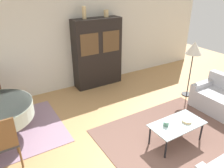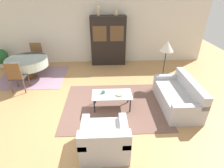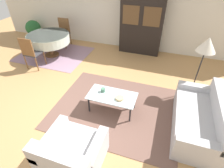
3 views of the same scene
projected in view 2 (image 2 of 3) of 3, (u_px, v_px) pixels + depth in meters
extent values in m
plane|color=tan|center=(79.00, 112.00, 4.70)|extent=(14.00, 14.00, 0.00)
cube|color=beige|center=(86.00, 31.00, 7.19)|extent=(10.00, 0.06, 2.70)
cube|color=brown|center=(115.00, 105.00, 4.97)|extent=(2.85, 2.28, 0.01)
cube|color=gray|center=(33.00, 77.00, 6.51)|extent=(2.35, 1.87, 0.01)
cube|color=#B2B2B7|center=(176.00, 99.00, 4.86)|extent=(0.86, 1.72, 0.45)
cube|color=#B2B2B7|center=(191.00, 86.00, 4.68)|extent=(0.20, 1.72, 0.35)
cube|color=#B2B2B7|center=(190.00, 108.00, 4.04)|extent=(0.86, 0.16, 0.12)
cube|color=#B2B2B7|center=(168.00, 77.00, 5.40)|extent=(0.86, 0.16, 0.12)
cube|color=#B2B2B7|center=(105.00, 140.00, 3.56)|extent=(0.95, 0.90, 0.44)
cube|color=#B2B2B7|center=(104.00, 140.00, 3.06)|extent=(0.95, 0.20, 0.33)
cube|color=#B2B2B7|center=(84.00, 131.00, 3.41)|extent=(0.16, 0.90, 0.12)
cube|color=#B2B2B7|center=(124.00, 130.00, 3.44)|extent=(0.16, 0.90, 0.12)
cylinder|color=black|center=(94.00, 106.00, 4.59)|extent=(0.04, 0.04, 0.40)
cylinder|color=black|center=(130.00, 105.00, 4.62)|extent=(0.04, 0.04, 0.40)
cylinder|color=black|center=(95.00, 97.00, 4.96)|extent=(0.04, 0.04, 0.40)
cylinder|color=black|center=(128.00, 96.00, 5.00)|extent=(0.04, 0.04, 0.40)
cube|color=silver|center=(112.00, 95.00, 4.69)|extent=(1.07, 0.55, 0.02)
cube|color=black|center=(108.00, 41.00, 7.18)|extent=(1.41, 0.43, 1.98)
cube|color=brown|center=(100.00, 34.00, 6.80)|extent=(0.54, 0.01, 0.59)
cube|color=brown|center=(117.00, 34.00, 6.83)|extent=(0.54, 0.01, 0.59)
cylinder|color=brown|center=(31.00, 77.00, 6.43)|extent=(0.48, 0.48, 0.03)
cylinder|color=brown|center=(30.00, 72.00, 6.32)|extent=(0.14, 0.14, 0.46)
cylinder|color=beige|center=(27.00, 62.00, 6.14)|extent=(1.38, 1.38, 0.30)
cylinder|color=beige|center=(26.00, 59.00, 6.07)|extent=(1.39, 1.39, 0.03)
cylinder|color=brown|center=(17.00, 81.00, 5.77)|extent=(0.04, 0.04, 0.44)
cylinder|color=brown|center=(29.00, 80.00, 5.79)|extent=(0.04, 0.04, 0.44)
cylinder|color=brown|center=(11.00, 87.00, 5.42)|extent=(0.04, 0.04, 0.44)
cylinder|color=brown|center=(24.00, 87.00, 5.44)|extent=(0.04, 0.04, 0.44)
cube|color=#333338|center=(18.00, 77.00, 5.49)|extent=(0.44, 0.44, 0.04)
cube|color=brown|center=(13.00, 71.00, 5.17)|extent=(0.44, 0.04, 0.52)
cylinder|color=brown|center=(41.00, 65.00, 6.88)|extent=(0.04, 0.04, 0.44)
cylinder|color=brown|center=(30.00, 66.00, 6.87)|extent=(0.04, 0.04, 0.44)
cylinder|color=brown|center=(44.00, 61.00, 7.23)|extent=(0.04, 0.04, 0.44)
cylinder|color=brown|center=(34.00, 62.00, 7.22)|extent=(0.04, 0.04, 0.44)
cube|color=#333338|center=(36.00, 58.00, 6.93)|extent=(0.44, 0.44, 0.04)
cube|color=brown|center=(36.00, 49.00, 6.96)|extent=(0.44, 0.04, 0.52)
cylinder|color=black|center=(161.00, 84.00, 6.05)|extent=(0.28, 0.28, 0.02)
cylinder|color=black|center=(164.00, 68.00, 5.75)|extent=(0.03, 0.03, 1.18)
cone|color=silver|center=(167.00, 46.00, 5.39)|extent=(0.42, 0.42, 0.33)
cylinder|color=#4C7A60|center=(103.00, 92.00, 4.71)|extent=(0.10, 0.10, 0.09)
cylinder|color=tan|center=(119.00, 94.00, 4.63)|extent=(0.18, 0.18, 0.04)
cylinder|color=tan|center=(99.00, 11.00, 6.60)|extent=(0.11, 0.11, 0.32)
cylinder|color=tan|center=(116.00, 13.00, 6.65)|extent=(0.13, 0.13, 0.20)
cylinder|color=beige|center=(3.00, 65.00, 7.26)|extent=(0.25, 0.25, 0.21)
sphere|color=#235B2D|center=(0.00, 56.00, 7.09)|extent=(0.60, 0.60, 0.60)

